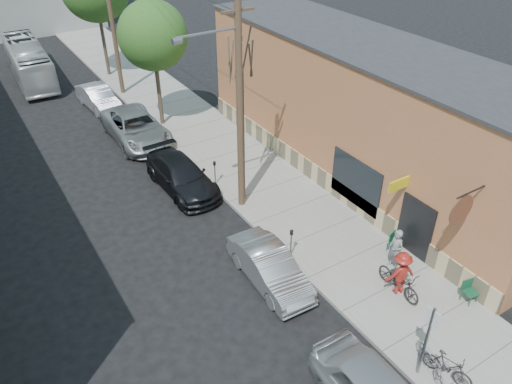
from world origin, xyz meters
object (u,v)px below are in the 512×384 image
patron_grey (395,250)px  car_3 (136,128)px  tree_bare (242,139)px  parked_bike_b (431,360)px  utility_pole_near (238,97)px  car_4 (98,98)px  cyclist (401,273)px  car_2 (182,176)px  parked_bike_a (448,367)px  sign_post (428,335)px  bus (29,62)px  patio_chair_a (395,244)px  car_1 (270,267)px  patio_chair_b (470,292)px  parking_meter_far (215,169)px  tree_leafy_mid (153,36)px  parking_meter_near (291,239)px

patron_grey → car_3: size_ratio=0.30×
tree_bare → parked_bike_b: size_ratio=3.68×
utility_pole_near → car_4: bearing=98.0°
cyclist → parked_bike_b: cyclist is taller
car_2 → parked_bike_a: bearing=-83.1°
sign_post → bus: size_ratio=0.30×
patio_chair_a → patron_grey: 1.01m
parked_bike_a → car_1: size_ratio=0.38×
patio_chair_a → car_3: 15.81m
patio_chair_b → cyclist: bearing=147.5°
patio_chair_a → patron_grey: (-0.67, -0.61, 0.44)m
cyclist → bus: (-6.52, 29.84, 0.28)m
parking_meter_far → car_3: (-1.45, 6.62, -0.18)m
patron_grey → tree_bare: bearing=-157.5°
cyclist → tree_bare: bearing=-64.8°
patio_chair_a → car_3: (-5.05, 14.98, 0.22)m
patron_grey → sign_post: bearing=-31.6°
sign_post → car_2: (-1.55, 13.55, -1.10)m
car_4 → bus: bearing=103.4°
sign_post → parking_meter_far: 12.88m
utility_pole_near → car_3: utility_pole_near is taller
parked_bike_b → car_2: (-1.94, 13.65, 0.15)m
tree_leafy_mid → patron_grey: tree_leafy_mid is taller
patio_chair_b → parked_bike_a: 3.66m
parked_bike_b → car_4: (-2.35, 25.13, 0.13)m
cyclist → parked_bike_a: size_ratio=1.10×
sign_post → patron_grey: (2.83, 3.88, -0.81)m
car_3 → parked_bike_b: bearing=-83.7°
parking_meter_far → car_3: 6.78m
parking_meter_far → sign_post: bearing=-89.6°
utility_pole_near → parking_meter_near: bearing=-91.9°
cyclist → car_1: 4.72m
cyclist → bus: bus is taller
parked_bike_b → bus: bus is taller
patio_chair_b → patron_grey: bearing=120.9°
parking_meter_far → cyclist: bearing=-78.0°
car_2 → cyclist: bearing=-73.2°
bus → parking_meter_near: bearing=-77.7°
parked_bike_b → car_1: bearing=127.5°
patron_grey → car_2: bearing=-151.2°
sign_post → car_3: 19.56m
patio_chair_a → parked_bike_b: (-3.11, -4.59, -0.01)m
patio_chair_b → bus: 32.63m
tree_leafy_mid → cyclist: tree_leafy_mid is taller
parking_meter_far → car_2: (-1.45, 0.70, -0.25)m
patron_grey → parked_bike_b: size_ratio=1.06×
parked_bike_a → parked_bike_b: 0.50m
patio_chair_a → cyclist: (-1.48, -1.65, 0.45)m
utility_pole_near → sign_post: bearing=-90.2°
patio_chair_a → car_1: size_ratio=0.21×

